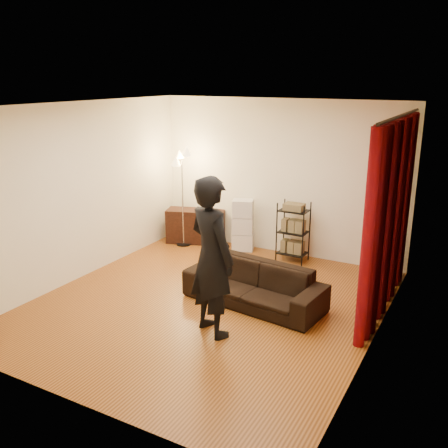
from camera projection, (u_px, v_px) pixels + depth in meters
The scene contains 14 objects.
floor at pixel (207, 304), 6.95m from camera, with size 5.00×5.00×0.00m, color #9B5A22.
ceiling at pixel (205, 106), 6.18m from camera, with size 5.00×5.00×0.00m, color white.
wall_back at pixel (280, 178), 8.67m from camera, with size 5.00×5.00×0.00m, color white.
wall_front at pixel (64, 274), 4.47m from camera, with size 5.00×5.00×0.00m, color white.
wall_left at pixel (80, 192), 7.60m from camera, with size 5.00×5.00×0.00m, color white.
wall_right at pixel (381, 236), 5.53m from camera, with size 5.00×5.00×0.00m, color white.
curtain_rod at pixel (401, 116), 6.17m from camera, with size 0.04×0.04×2.65m, color black.
curtain at pixel (389, 217), 6.56m from camera, with size 0.22×2.65×2.55m, color #640303, non-canonical shape.
sofa at pixel (254, 285), 6.88m from camera, with size 1.96×0.76×0.57m, color black.
person at pixel (212, 257), 5.93m from camera, with size 0.72×0.47×1.97m, color black.
media_cabinet at pixel (196, 226), 9.45m from camera, with size 1.09×0.41×0.64m, color black.
storage_boxes at pixel (243, 225), 8.99m from camera, with size 0.38×0.30×0.94m, color silver, non-canonical shape.
wire_shelf at pixel (293, 232), 8.44m from camera, with size 0.47×0.33×1.03m, color black, non-canonical shape.
floor_lamp at pixel (183, 199), 9.13m from camera, with size 0.32×0.32×1.78m, color silver, non-canonical shape.
Camera 1 is at (3.25, -5.46, 3.06)m, focal length 40.00 mm.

